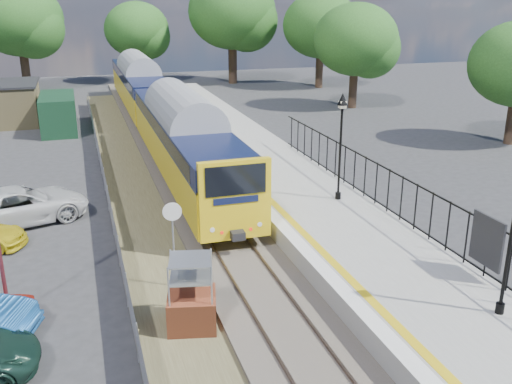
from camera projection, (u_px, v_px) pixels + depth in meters
name	position (u px, v px, depth m)	size (l,w,h in m)	color
ground	(265.00, 302.00, 18.13)	(120.00, 120.00, 0.00)	#2D2D30
track_bed	(191.00, 202.00, 26.70)	(5.90, 80.00, 0.29)	#473F38
platform	(297.00, 197.00, 26.40)	(5.00, 70.00, 0.90)	gray
platform_edge	(255.00, 192.00, 25.67)	(0.90, 70.00, 0.01)	silver
victorian_lamp_north	(342.00, 122.00, 23.67)	(0.44, 0.44, 4.60)	black
palisade_fence	(412.00, 204.00, 21.42)	(0.12, 26.00, 2.00)	black
wire_fence	(105.00, 185.00, 27.58)	(0.06, 52.00, 1.20)	#999EA3
tree_line	(141.00, 27.00, 54.33)	(56.80, 43.80, 11.88)	#332319
train	(156.00, 103.00, 38.97)	(2.82, 40.83, 3.51)	gold
brick_plinth	(191.00, 295.00, 16.40)	(1.66, 1.66, 2.25)	brown
speed_sign	(173.00, 230.00, 18.31)	(0.61, 0.14, 3.05)	#999EA3
car_white	(20.00, 206.00, 24.28)	(2.62, 5.68, 1.58)	silver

